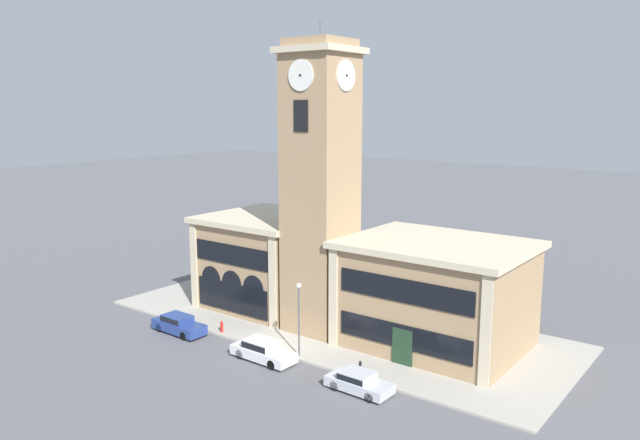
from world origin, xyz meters
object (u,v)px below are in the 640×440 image
object	(u,v)px
street_lamp	(299,308)
fire_hydrant	(222,327)
parked_car_near	(178,324)
parked_car_mid	(263,350)
parked_car_far	(358,381)
bollard	(360,369)

from	to	relation	value
street_lamp	fire_hydrant	bearing A→B (deg)	179.94
parked_car_near	fire_hydrant	xyz separation A→B (m)	(2.79, 1.86, -0.17)
fire_hydrant	parked_car_mid	bearing A→B (deg)	-17.47
parked_car_far	fire_hydrant	distance (m)	13.88
parked_car_mid	fire_hydrant	bearing A→B (deg)	163.46
parked_car_mid	street_lamp	distance (m)	3.83
parked_car_far	fire_hydrant	bearing A→B (deg)	173.25
bollard	fire_hydrant	xyz separation A→B (m)	(-12.84, 0.27, -0.10)
parked_car_near	parked_car_far	size ratio (longest dim) A/B	1.12
bollard	parked_car_mid	bearing A→B (deg)	-167.17
parked_car_near	bollard	xyz separation A→B (m)	(15.63, 1.58, -0.07)
parked_car_near	bollard	world-z (taller)	parked_car_near
parked_car_far	bollard	distance (m)	1.83
bollard	fire_hydrant	distance (m)	12.84
street_lamp	bollard	bearing A→B (deg)	-2.89
parked_car_near	parked_car_mid	xyz separation A→B (m)	(8.68, 0.00, 0.01)
street_lamp	bollard	xyz separation A→B (m)	(5.23, -0.26, -2.95)
bollard	fire_hydrant	world-z (taller)	bollard
parked_car_far	bollard	xyz separation A→B (m)	(-0.92, 1.58, 0.02)
fire_hydrant	street_lamp	bearing A→B (deg)	-0.06
street_lamp	bollard	size ratio (longest dim) A/B	4.91
parked_car_mid	street_lamp	world-z (taller)	street_lamp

